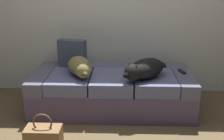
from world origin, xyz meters
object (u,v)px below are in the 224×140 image
dog_tan (80,67)px  tv_remote (182,71)px  handbag (44,139)px  throw_pillow (72,53)px  couch (112,91)px  dog_dark (144,69)px

dog_tan → tv_remote: (1.18, 0.14, -0.09)m
handbag → throw_pillow: bearing=85.8°
dog_tan → handbag: (-0.22, -0.82, -0.43)m
handbag → dog_tan: bearing=74.8°
handbag → couch: bearing=57.5°
dog_dark → handbag: size_ratio=1.44×
couch → handbag: size_ratio=4.88×
tv_remote → dog_dark: bearing=-164.6°
dog_tan → dog_dark: 0.73m
tv_remote → throw_pillow: throw_pillow is taller
dog_tan → throw_pillow: bearing=113.1°
handbag → dog_dark: bearing=37.7°
tv_remote → throw_pillow: 1.34m
couch → dog_dark: bearing=-27.7°
dog_dark → tv_remote: (0.46, 0.23, -0.10)m
throw_pillow → handbag: 1.25m
throw_pillow → dog_tan: bearing=-66.9°
tv_remote → handbag: size_ratio=0.40×
dog_tan → tv_remote: bearing=6.8°
dog_dark → throw_pillow: (-0.86, 0.42, 0.06)m
dog_tan → handbag: 0.95m
tv_remote → dog_tan: bearing=175.6°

